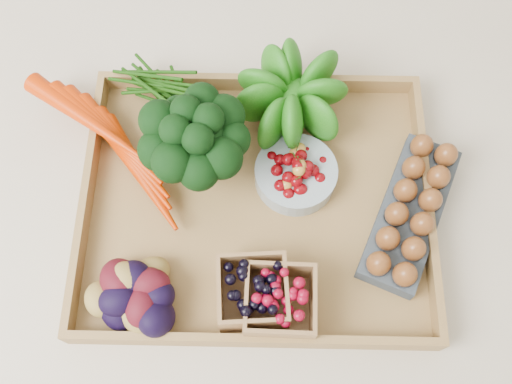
{
  "coord_description": "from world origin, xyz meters",
  "views": [
    {
      "loc": [
        0.01,
        -0.35,
        0.87
      ],
      "look_at": [
        0.0,
        0.0,
        0.06
      ],
      "focal_mm": 40.0,
      "sensor_mm": 36.0,
      "label": 1
    }
  ],
  "objects_px": {
    "broccoli": "(198,153)",
    "egg_carton": "(409,213)",
    "cherry_bowl": "(296,174)",
    "tray": "(256,205)"
  },
  "relations": [
    {
      "from": "broccoli",
      "to": "egg_carton",
      "type": "height_order",
      "value": "broccoli"
    },
    {
      "from": "broccoli",
      "to": "egg_carton",
      "type": "bearing_deg",
      "value": -12.59
    },
    {
      "from": "broccoli",
      "to": "cherry_bowl",
      "type": "bearing_deg",
      "value": -4.41
    },
    {
      "from": "tray",
      "to": "cherry_bowl",
      "type": "relative_size",
      "value": 4.14
    },
    {
      "from": "broccoli",
      "to": "cherry_bowl",
      "type": "relative_size",
      "value": 1.22
    },
    {
      "from": "tray",
      "to": "cherry_bowl",
      "type": "xyz_separation_m",
      "value": [
        0.06,
        0.04,
        0.03
      ]
    },
    {
      "from": "broccoli",
      "to": "egg_carton",
      "type": "relative_size",
      "value": 0.64
    },
    {
      "from": "tray",
      "to": "egg_carton",
      "type": "xyz_separation_m",
      "value": [
        0.24,
        -0.02,
        0.02
      ]
    },
    {
      "from": "broccoli",
      "to": "cherry_bowl",
      "type": "distance_m",
      "value": 0.16
    },
    {
      "from": "broccoli",
      "to": "cherry_bowl",
      "type": "height_order",
      "value": "broccoli"
    }
  ]
}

